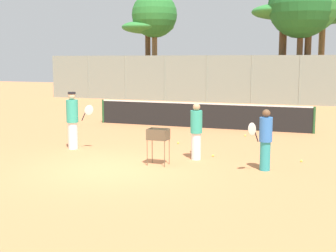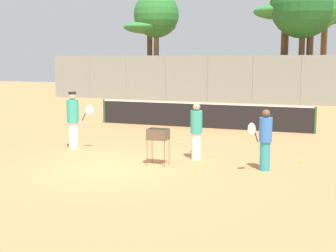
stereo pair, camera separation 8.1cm
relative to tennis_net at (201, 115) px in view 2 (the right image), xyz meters
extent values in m
plane|color=#D37F4C|center=(0.00, -8.14, -0.56)|extent=(80.00, 80.00, 0.00)
cylinder|color=#26592D|center=(-4.65, 0.00, -0.02)|extent=(0.10, 0.10, 1.07)
cylinder|color=#26592D|center=(4.65, 0.00, -0.02)|extent=(0.10, 0.10, 1.07)
cube|color=black|center=(0.00, 0.00, -0.05)|extent=(9.29, 0.01, 1.01)
cube|color=white|center=(0.00, 0.00, 0.48)|extent=(9.29, 0.02, 0.06)
cylinder|color=gray|center=(-15.24, 11.76, 1.02)|extent=(0.08, 0.08, 3.17)
cylinder|color=gray|center=(-12.19, 11.76, 1.02)|extent=(0.08, 0.08, 3.17)
cylinder|color=gray|center=(-9.14, 11.76, 1.02)|extent=(0.08, 0.08, 3.17)
cylinder|color=gray|center=(-6.10, 11.76, 1.02)|extent=(0.08, 0.08, 3.17)
cylinder|color=gray|center=(-3.05, 11.76, 1.02)|extent=(0.08, 0.08, 3.17)
cylinder|color=gray|center=(0.00, 11.76, 1.02)|extent=(0.08, 0.08, 3.17)
cylinder|color=gray|center=(3.05, 11.76, 1.02)|extent=(0.08, 0.08, 3.17)
cube|color=gray|center=(0.00, 11.76, 1.02)|extent=(30.48, 0.01, 3.17)
cylinder|color=brown|center=(-8.63, 14.77, 1.86)|extent=(0.41, 0.41, 4.84)
ellipsoid|color=#338438|center=(-8.63, 14.77, 4.78)|extent=(4.00, 4.00, 1.00)
cylinder|color=brown|center=(2.84, 13.44, 2.00)|extent=(0.39, 0.39, 5.12)
sphere|color=#1E6028|center=(2.84, 13.44, 5.86)|extent=(4.33, 4.33, 4.33)
cylinder|color=brown|center=(4.03, 17.75, 2.15)|extent=(0.45, 0.45, 5.41)
ellipsoid|color=#1E6028|center=(4.03, 17.75, 5.29)|extent=(3.45, 3.45, 0.86)
cylinder|color=brown|center=(3.34, 13.72, 2.11)|extent=(0.44, 0.44, 5.33)
sphere|color=#338438|center=(3.34, 13.72, 5.93)|extent=(3.87, 3.87, 3.87)
cylinder|color=brown|center=(1.62, 14.32, 2.23)|extent=(0.51, 0.51, 5.57)
ellipsoid|color=#338438|center=(1.62, 14.32, 5.56)|extent=(4.36, 4.36, 1.09)
cylinder|color=brown|center=(-7.94, 14.45, 2.04)|extent=(0.41, 0.41, 5.20)
sphere|color=#28722D|center=(-7.94, 14.45, 5.67)|extent=(3.42, 3.42, 3.42)
cylinder|color=teal|center=(3.81, -6.85, -0.18)|extent=(0.27, 0.27, 0.77)
cylinder|color=blue|center=(3.81, -6.85, 0.53)|extent=(0.34, 0.34, 0.64)
sphere|color=brown|center=(3.81, -6.85, 0.95)|extent=(0.21, 0.21, 0.21)
cylinder|color=black|center=(3.62, -7.15, 0.37)|extent=(0.10, 0.14, 0.27)
ellipsoid|color=silver|center=(3.53, -7.29, 0.59)|extent=(0.24, 0.35, 0.43)
cylinder|color=white|center=(1.73, -6.19, -0.17)|extent=(0.28, 0.28, 0.78)
cylinder|color=teal|center=(1.73, -6.19, 0.55)|extent=(0.34, 0.34, 0.65)
sphere|color=tan|center=(1.73, -6.19, 0.98)|extent=(0.21, 0.21, 0.21)
cylinder|color=black|center=(1.64, -5.85, 0.39)|extent=(0.06, 0.15, 0.27)
ellipsoid|color=silver|center=(1.60, -5.68, 0.61)|extent=(0.12, 0.39, 0.43)
cylinder|color=white|center=(-2.50, -6.02, -0.12)|extent=(0.31, 0.31, 0.87)
cylinder|color=teal|center=(-2.50, -6.02, 0.68)|extent=(0.38, 0.38, 0.73)
sphere|color=#DBB28C|center=(-2.50, -6.02, 1.16)|extent=(0.24, 0.24, 0.24)
cylinder|color=black|center=(-2.50, -6.02, 1.27)|extent=(0.25, 0.25, 0.06)
cylinder|color=black|center=(-2.14, -5.95, 0.50)|extent=(0.15, 0.06, 0.27)
ellipsoid|color=silver|center=(-1.96, -5.91, 0.72)|extent=(0.39, 0.11, 0.43)
cylinder|color=brown|center=(0.70, -7.41, -0.20)|extent=(0.02, 0.02, 0.71)
cylinder|color=brown|center=(1.21, -7.41, -0.20)|extent=(0.02, 0.02, 0.71)
cylinder|color=brown|center=(0.70, -7.05, -0.20)|extent=(0.02, 0.02, 0.71)
cylinder|color=brown|center=(1.21, -7.05, -0.20)|extent=(0.02, 0.02, 0.71)
cube|color=brown|center=(0.95, -7.23, 0.16)|extent=(0.55, 0.40, 0.01)
cube|color=brown|center=(0.95, -7.43, 0.30)|extent=(0.55, 0.01, 0.30)
cube|color=brown|center=(0.95, -7.03, 0.30)|extent=(0.55, 0.01, 0.30)
cube|color=brown|center=(0.68, -7.23, 0.30)|extent=(0.01, 0.40, 0.30)
cube|color=brown|center=(1.23, -7.23, 0.30)|extent=(0.01, 0.40, 0.30)
sphere|color=#D1E54C|center=(0.83, -7.26, 0.25)|extent=(0.07, 0.07, 0.07)
sphere|color=#D1E54C|center=(1.17, -7.34, 0.20)|extent=(0.07, 0.07, 0.07)
sphere|color=#D1E54C|center=(0.82, -7.14, 0.20)|extent=(0.07, 0.07, 0.07)
sphere|color=#D1E54C|center=(1.06, -7.29, 0.25)|extent=(0.07, 0.07, 0.07)
sphere|color=#D1E54C|center=(0.74, -7.23, 0.25)|extent=(0.07, 0.07, 0.07)
sphere|color=#D1E54C|center=(0.78, -7.27, 0.25)|extent=(0.07, 0.07, 0.07)
sphere|color=#D1E54C|center=(1.03, -7.36, 0.20)|extent=(0.07, 0.07, 0.07)
sphere|color=#D1E54C|center=(0.87, -7.26, 0.20)|extent=(0.07, 0.07, 0.07)
sphere|color=#D1E54C|center=(4.63, -5.48, -0.52)|extent=(0.07, 0.07, 0.07)
sphere|color=#D1E54C|center=(2.08, -5.62, -0.52)|extent=(0.07, 0.07, 0.07)
sphere|color=#D1E54C|center=(2.25, -1.57, -0.52)|extent=(0.07, 0.07, 0.07)
sphere|color=#D1E54C|center=(0.39, -3.94, -0.52)|extent=(0.07, 0.07, 0.07)
cube|color=#232328|center=(-1.07, 14.82, -0.11)|extent=(4.20, 1.70, 0.90)
cube|color=#33383D|center=(-1.27, 14.82, 0.69)|extent=(2.20, 1.50, 0.70)
camera|label=1|loc=(5.61, -18.96, 2.32)|focal=50.00mm
camera|label=2|loc=(5.69, -18.93, 2.32)|focal=50.00mm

